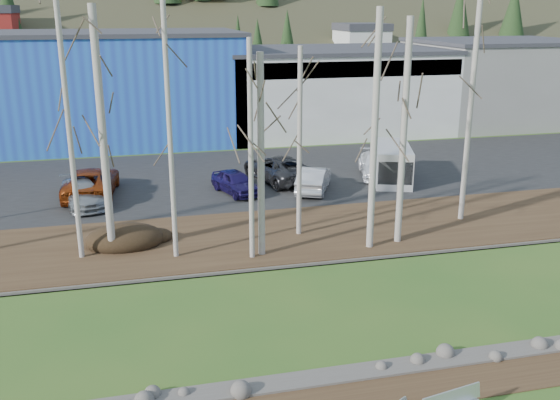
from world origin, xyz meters
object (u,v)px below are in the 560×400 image
object	(u,v)px
car_0	(91,182)
car_5	(376,165)
car_1	(82,193)
van_white	(392,164)
car_4	(278,168)
car_3	(313,179)
car_2	(236,182)

from	to	relation	value
car_0	car_5	xyz separation A→B (m)	(16.72, 0.24, -0.10)
car_1	car_5	size ratio (longest dim) A/B	0.96
car_5	van_white	bearing A→B (deg)	-58.53
car_4	van_white	bearing A→B (deg)	149.08
van_white	car_3	bearing A→B (deg)	-151.90
car_5	car_4	bearing A→B (deg)	-167.52
car_4	car_5	xyz separation A→B (m)	(6.07, -0.30, -0.09)
car_0	van_white	world-z (taller)	van_white
car_2	car_3	xyz separation A→B (m)	(4.31, -0.61, 0.06)
car_4	van_white	distance (m)	6.72
car_2	car_1	bearing A→B (deg)	163.35
car_0	car_5	bearing A→B (deg)	-173.86
car_1	car_5	bearing A→B (deg)	-7.69
car_5	car_0	bearing A→B (deg)	-163.86
car_2	car_4	distance (m)	3.51
car_2	car_3	bearing A→B (deg)	-26.77
car_3	van_white	bearing A→B (deg)	-145.80
car_5	van_white	size ratio (longest dim) A/B	0.88
car_3	car_4	size ratio (longest dim) A/B	0.77
car_4	van_white	world-z (taller)	van_white
car_1	car_4	distance (m)	11.26
car_2	car_5	world-z (taller)	car_5
car_0	car_1	size ratio (longest dim) A/B	1.25
car_0	car_1	distance (m)	1.77
car_1	car_3	bearing A→B (deg)	-15.74
car_1	van_white	bearing A→B (deg)	-12.49
car_3	car_5	bearing A→B (deg)	-129.27
car_2	car_5	distance (m)	9.13
car_2	van_white	xyz separation A→B (m)	(9.39, 0.25, 0.42)
car_2	car_0	bearing A→B (deg)	150.81
car_1	car_4	xyz separation A→B (m)	(11.03, 2.27, 0.11)
car_0	car_4	size ratio (longest dim) A/B	1.02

